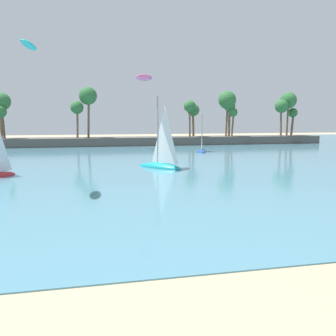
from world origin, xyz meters
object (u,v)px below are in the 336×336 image
(sailboat_far_left, at_px, (202,148))
(kite_aloft_low_near_shore, at_px, (144,78))
(sailboat_mid_bay, at_px, (161,161))
(kite_aloft_high_over_bay, at_px, (29,45))

(sailboat_far_left, bearing_deg, kite_aloft_low_near_shore, -123.89)
(sailboat_mid_bay, height_order, kite_aloft_high_over_bay, kite_aloft_high_over_bay)
(sailboat_far_left, distance_m, kite_aloft_high_over_bay, 39.38)
(sailboat_mid_bay, xyz_separation_m, kite_aloft_high_over_bay, (-11.95, -12.13, 10.08))
(sailboat_mid_bay, bearing_deg, sailboat_far_left, 59.66)
(sailboat_far_left, height_order, kite_aloft_high_over_bay, kite_aloft_high_over_bay)
(sailboat_mid_bay, relative_size, sailboat_far_left, 1.27)
(sailboat_mid_bay, distance_m, sailboat_far_left, 21.29)
(kite_aloft_high_over_bay, distance_m, kite_aloft_low_near_shore, 15.38)
(sailboat_far_left, height_order, kite_aloft_low_near_shore, kite_aloft_low_near_shore)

